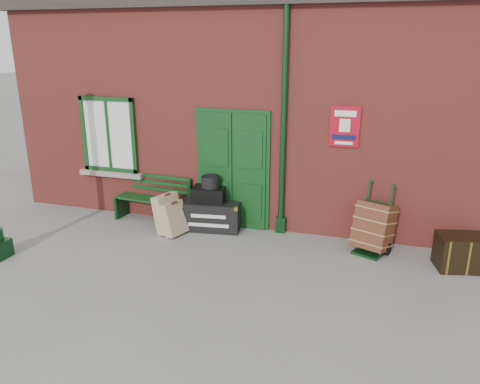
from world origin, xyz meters
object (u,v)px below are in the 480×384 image
at_px(bench, 154,197).
at_px(dark_trunk, 462,252).
at_px(houdini_trunk, 212,215).
at_px(porter_trolley, 374,227).

xyz_separation_m(bench, dark_trunk, (5.59, -0.49, -0.19)).
xyz_separation_m(bench, houdini_trunk, (1.25, -0.07, -0.20)).
height_order(bench, dark_trunk, bench).
height_order(houdini_trunk, dark_trunk, dark_trunk).
xyz_separation_m(houdini_trunk, dark_trunk, (4.34, -0.42, 0.00)).
bearing_deg(porter_trolley, bench, -160.91).
bearing_deg(bench, porter_trolley, 1.12).
relative_size(porter_trolley, dark_trunk, 1.53).
relative_size(bench, dark_trunk, 2.01).
bearing_deg(houdini_trunk, bench, 168.92).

